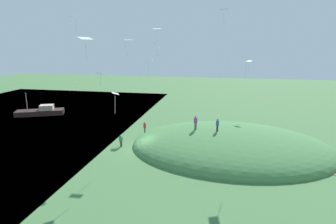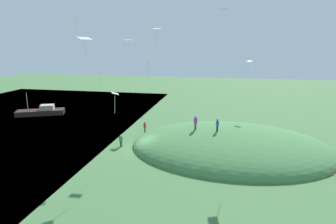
# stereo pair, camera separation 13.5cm
# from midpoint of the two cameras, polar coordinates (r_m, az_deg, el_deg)

# --- Properties ---
(ground_plane) EXTENTS (160.00, 160.00, 0.00)m
(ground_plane) POSITION_cam_midpoint_polar(r_m,az_deg,el_deg) (35.19, -5.71, -7.61)
(ground_plane) COLOR #436F3E
(grass_hill) EXTENTS (25.34, 18.71, 4.74)m
(grass_hill) POSITION_cam_midpoint_polar(r_m,az_deg,el_deg) (36.25, 12.66, -7.24)
(grass_hill) COLOR #437943
(grass_hill) RESTS_ON ground_plane
(boat_on_lake) EXTENTS (8.72, 5.82, 4.23)m
(boat_on_lake) POSITION_cam_midpoint_polar(r_m,az_deg,el_deg) (56.80, -24.88, 0.08)
(boat_on_lake) COLOR #2E1E1A
(boat_on_lake) RESTS_ON lake_water
(person_near_shore) EXTENTS (0.52, 0.52, 1.58)m
(person_near_shore) POSITION_cam_midpoint_polar(r_m,az_deg,el_deg) (34.50, 10.11, -2.36)
(person_near_shore) COLOR #312930
(person_near_shore) RESTS_ON grass_hill
(person_walking_path) EXTENTS (0.62, 0.62, 1.85)m
(person_walking_path) POSITION_cam_midpoint_polar(r_m,az_deg,el_deg) (35.20, 5.63, -1.82)
(person_walking_path) COLOR brown
(person_walking_path) RESTS_ON grass_hill
(person_on_hilltop) EXTENTS (0.39, 0.39, 1.70)m
(person_on_hilltop) POSITION_cam_midpoint_polar(r_m,az_deg,el_deg) (39.66, -4.94, -2.92)
(person_on_hilltop) COLOR black
(person_on_hilltop) RESTS_ON grass_hill
(person_watching_kites) EXTENTS (0.64, 0.64, 1.60)m
(person_watching_kites) POSITION_cam_midpoint_polar(r_m,az_deg,el_deg) (35.97, -9.85, -5.60)
(person_watching_kites) COLOR #3E392B
(person_watching_kites) RESTS_ON ground_plane
(kite_0) EXTENTS (1.14, 1.27, 1.78)m
(kite_0) POSITION_cam_midpoint_polar(r_m,az_deg,el_deg) (22.30, -16.94, 14.21)
(kite_0) COLOR white
(kite_1) EXTENTS (0.88, 1.15, 2.19)m
(kite_1) POSITION_cam_midpoint_polar(r_m,az_deg,el_deg) (31.71, 15.64, 10.62)
(kite_1) COLOR silver
(kite_2) EXTENTS (1.03, 1.14, 2.10)m
(kite_2) POSITION_cam_midpoint_polar(r_m,az_deg,el_deg) (27.34, -11.02, 3.56)
(kite_2) COLOR white
(kite_3) EXTENTS (1.29, 1.15, 1.88)m
(kite_3) POSITION_cam_midpoint_polar(r_m,az_deg,el_deg) (34.99, 11.51, 20.02)
(kite_3) COLOR silver
(kite_4) EXTENTS (1.12, 1.01, 1.47)m
(kite_4) POSITION_cam_midpoint_polar(r_m,az_deg,el_deg) (27.98, -19.11, 18.22)
(kite_4) COLOR white
(kite_5) EXTENTS (1.34, 1.28, 2.17)m
(kite_5) POSITION_cam_midpoint_polar(r_m,az_deg,el_deg) (35.18, -8.33, 14.39)
(kite_5) COLOR white
(kite_6) EXTENTS (1.11, 0.80, 2.27)m
(kite_6) POSITION_cam_midpoint_polar(r_m,az_deg,el_deg) (37.87, -2.48, 16.67)
(kite_6) COLOR white
(kite_7) EXTENTS (1.21, 1.22, 1.77)m
(kite_7) POSITION_cam_midpoint_polar(r_m,az_deg,el_deg) (34.75, -14.27, 7.74)
(kite_7) COLOR silver
(kite_8) EXTENTS (0.79, 0.95, 1.55)m
(kite_8) POSITION_cam_midpoint_polar(r_m,az_deg,el_deg) (45.75, -2.09, 12.99)
(kite_8) COLOR white
(kite_9) EXTENTS (0.85, 0.91, 1.74)m
(kite_9) POSITION_cam_midpoint_polar(r_m,az_deg,el_deg) (27.05, -3.77, 10.44)
(kite_9) COLOR silver
(kite_10) EXTENTS (0.81, 0.81, 1.17)m
(kite_10) POSITION_cam_midpoint_polar(r_m,az_deg,el_deg) (48.78, -8.39, 14.42)
(kite_10) COLOR white
(kite_11) EXTENTS (1.17, 1.20, 1.93)m
(kite_11) POSITION_cam_midpoint_polar(r_m,az_deg,el_deg) (45.37, 16.36, 9.96)
(kite_11) COLOR white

